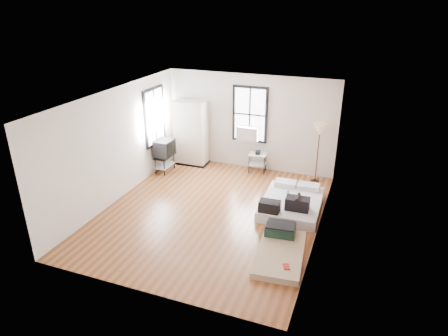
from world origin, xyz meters
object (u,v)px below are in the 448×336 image
at_px(wardrobe, 191,133).
at_px(tv_stand, 164,149).
at_px(floor_lamp, 320,132).
at_px(mattress_main, 291,203).
at_px(mattress_bare, 280,247).
at_px(side_table, 258,158).

distance_m(wardrobe, tv_stand, 1.01).
xyz_separation_m(wardrobe, tv_stand, (-0.47, -0.85, -0.28)).
bearing_deg(tv_stand, floor_lamp, 13.07).
bearing_deg(mattress_main, wardrobe, 150.95).
distance_m(mattress_main, mattress_bare, 1.86).
xyz_separation_m(floor_lamp, tv_stand, (-4.26, -0.85, -0.75)).
bearing_deg(mattress_main, side_table, 125.11).
distance_m(wardrobe, floor_lamp, 3.82).
bearing_deg(wardrobe, side_table, 0.98).
xyz_separation_m(wardrobe, side_table, (2.09, 0.07, -0.53)).
relative_size(side_table, tv_stand, 0.68).
distance_m(mattress_main, wardrobe, 4.01).
distance_m(mattress_bare, tv_stand, 5.02).
height_order(mattress_main, mattress_bare, mattress_main).
height_order(mattress_main, wardrobe, wardrobe).
bearing_deg(side_table, mattress_main, -53.01).
bearing_deg(tv_stand, mattress_bare, -32.29).
relative_size(mattress_bare, floor_lamp, 1.05).
xyz_separation_m(mattress_bare, floor_lamp, (0.13, 3.64, 1.33)).
height_order(mattress_bare, floor_lamp, floor_lamp).
xyz_separation_m(side_table, floor_lamp, (1.71, -0.07, 1.00)).
distance_m(side_table, floor_lamp, 1.98).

